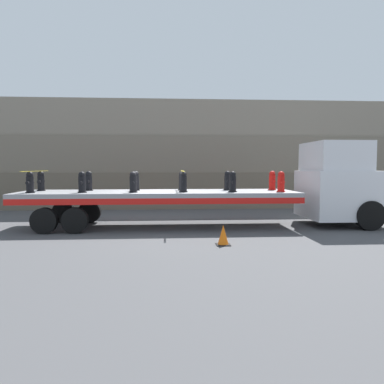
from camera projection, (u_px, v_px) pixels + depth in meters
name	position (u px, v px, depth m)	size (l,w,h in m)	color
ground_plane	(159.00, 227.00, 13.54)	(120.00, 120.00, 0.00)	#474749
rock_cliff	(161.00, 155.00, 20.49)	(60.00, 3.30, 5.63)	#665B4C
truck_cab	(342.00, 185.00, 13.90)	(2.66, 2.74, 3.08)	silver
flatbed_trailer	(143.00, 198.00, 13.43)	(9.83, 2.62, 1.29)	gray
fire_hydrant_black_near_0	(30.00, 183.00, 12.59)	(0.31, 0.55, 0.72)	black
fire_hydrant_black_far_0	(41.00, 181.00, 13.69)	(0.31, 0.55, 0.72)	black
fire_hydrant_black_near_1	(82.00, 182.00, 12.70)	(0.31, 0.55, 0.72)	black
fire_hydrant_black_far_1	(89.00, 181.00, 13.81)	(0.31, 0.55, 0.72)	black
fire_hydrant_black_near_2	(133.00, 182.00, 12.82)	(0.31, 0.55, 0.72)	black
fire_hydrant_black_far_2	(136.00, 181.00, 13.93)	(0.31, 0.55, 0.72)	black
fire_hydrant_black_near_3	(183.00, 182.00, 12.94)	(0.31, 0.55, 0.72)	black
fire_hydrant_black_far_3	(182.00, 181.00, 14.04)	(0.31, 0.55, 0.72)	black
fire_hydrant_black_near_4	(233.00, 182.00, 13.05)	(0.31, 0.55, 0.72)	black
fire_hydrant_black_far_4	(227.00, 181.00, 14.16)	(0.31, 0.55, 0.72)	black
fire_hydrant_red_near_5	(281.00, 182.00, 13.17)	(0.31, 0.55, 0.72)	red
fire_hydrant_red_far_5	(272.00, 181.00, 14.28)	(0.31, 0.55, 0.72)	red
cargo_strap_rear	(35.00, 171.00, 13.11)	(0.05, 2.72, 0.01)	yellow
cargo_strap_middle	(183.00, 171.00, 13.46)	(0.05, 2.72, 0.01)	yellow
traffic_cone	(223.00, 235.00, 10.36)	(0.39, 0.39, 0.56)	black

